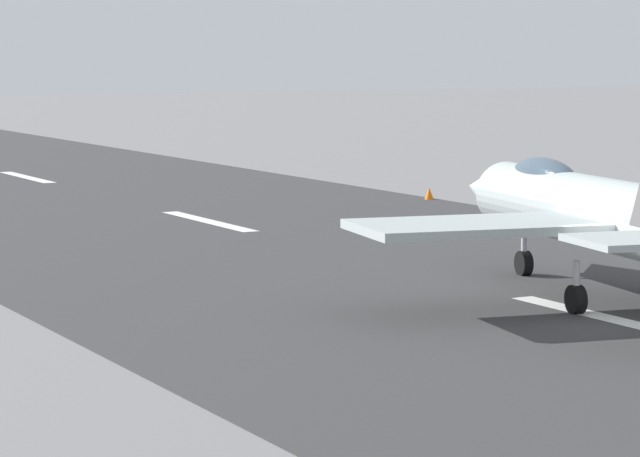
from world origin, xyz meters
name	(u,v)px	position (x,y,z in m)	size (l,w,h in m)	color
ground_plane	(629,324)	(0.00, 0.00, 0.00)	(400.00, 400.00, 0.00)	slate
runway_strip	(630,324)	(-0.02, 0.00, 0.01)	(240.00, 26.00, 0.02)	#373737
fighter_jet	(599,211)	(3.33, -1.64, 2.46)	(17.04, 14.79, 5.66)	#ADB8B7
crew_person	(509,202)	(20.06, -10.53, 0.80)	(0.38, 0.68, 1.60)	#1E2338
marker_cone_far	(429,194)	(29.22, -12.59, 0.28)	(0.44, 0.44, 0.55)	orange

